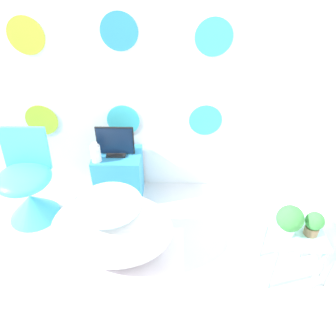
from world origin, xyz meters
name	(u,v)px	position (x,y,z in m)	size (l,w,h in m)	color
wall_back_dotted	(121,61)	(0.00, 1.65, 1.30)	(4.23, 0.05, 2.60)	white
rug	(114,273)	(-0.01, 0.50, 0.00)	(1.11, 0.98, 0.01)	silver
bathtub	(112,229)	(-0.02, 0.69, 0.30)	(0.95, 0.61, 0.59)	white
chair	(29,192)	(-0.85, 1.14, 0.28)	(0.48, 0.48, 0.84)	#4CC6DB
tv_cabinet	(119,176)	(-0.08, 1.43, 0.25)	(0.44, 0.35, 0.50)	#389ED6
tv	(115,143)	(-0.08, 1.43, 0.63)	(0.34, 0.12, 0.29)	black
vase	(96,153)	(-0.24, 1.32, 0.59)	(0.09, 0.09, 0.19)	white
side_table	(294,240)	(1.34, 0.55, 0.37)	(0.38, 0.35, 0.46)	#99E0D8
potted_plant_left	(290,220)	(1.25, 0.54, 0.59)	(0.19, 0.19, 0.23)	white
potted_plant_right	(314,223)	(1.43, 0.54, 0.57)	(0.13, 0.13, 0.19)	#8C6B4C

